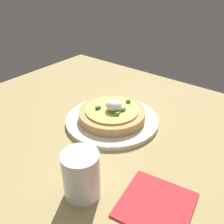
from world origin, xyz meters
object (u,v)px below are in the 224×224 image
object	(u,v)px
pizza	(112,113)
napkin	(156,205)
plate	(112,120)
cup_near	(82,177)

from	to	relation	value
pizza	napkin	distance (cm)	29.16
pizza	napkin	xyz separation A→B (cm)	(-23.57, 16.96, -2.61)
pizza	napkin	world-z (taller)	pizza
napkin	plate	bearing A→B (deg)	-35.69
napkin	cup_near	bearing A→B (deg)	26.81
napkin	pizza	bearing A→B (deg)	-35.73
plate	pizza	xyz separation A→B (cm)	(-0.04, 0.00, 2.19)
pizza	cup_near	world-z (taller)	cup_near
pizza	napkin	size ratio (longest dim) A/B	1.42
cup_near	plate	bearing A→B (deg)	-64.37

